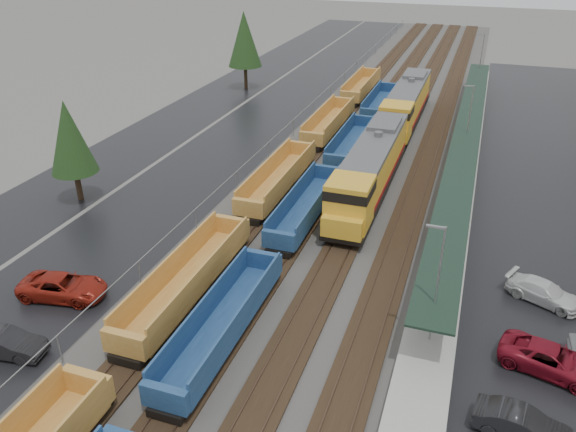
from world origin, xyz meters
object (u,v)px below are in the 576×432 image
at_px(locomotive_trail, 406,105).
at_px(parked_car_east_a, 523,425).
at_px(well_string_blue, 272,255).
at_px(parked_car_west_b, 5,343).
at_px(parked_car_east_b, 552,360).
at_px(parked_car_east_c, 544,292).
at_px(locomotive_lead, 370,169).
at_px(parked_car_west_c, 63,287).
at_px(well_string_yellow, 241,221).

xyz_separation_m(locomotive_trail, parked_car_east_a, (12.38, -44.90, -1.88)).
relative_size(well_string_blue, parked_car_west_b, 20.51).
bearing_deg(parked_car_east_b, well_string_blue, 90.07).
bearing_deg(well_string_blue, parked_car_east_c, 6.63).
height_order(well_string_blue, parked_car_east_a, well_string_blue).
distance_m(locomotive_lead, well_string_blue, 14.60).
xyz_separation_m(parked_car_west_c, parked_car_east_a, (28.02, -2.29, -0.04)).
bearing_deg(well_string_blue, locomotive_lead, 74.01).
relative_size(well_string_blue, parked_car_east_c, 19.88).
height_order(locomotive_lead, locomotive_trail, same).
distance_m(parked_car_west_b, parked_car_east_c, 32.81).
bearing_deg(parked_car_west_c, parked_car_east_a, -104.87).
bearing_deg(parked_car_east_b, parked_car_west_b, 121.17).
height_order(locomotive_trail, parked_car_east_c, locomotive_trail).
xyz_separation_m(well_string_blue, parked_car_east_a, (16.38, -9.95, -0.39)).
bearing_deg(well_string_yellow, parked_car_west_b, -112.40).
bearing_deg(parked_car_east_a, well_string_yellow, 64.97).
xyz_separation_m(parked_car_west_b, parked_car_east_c, (28.99, 15.38, -0.07)).
height_order(locomotive_trail, parked_car_west_c, locomotive_trail).
xyz_separation_m(parked_car_west_b, parked_car_east_a, (27.43, 3.34, -0.01)).
xyz_separation_m(locomotive_lead, parked_car_west_b, (-15.05, -27.25, -1.87)).
relative_size(well_string_yellow, parked_car_east_b, 18.47).
bearing_deg(parked_car_west_c, well_string_blue, -66.86).
xyz_separation_m(parked_car_east_a, parked_car_east_b, (1.60, 5.28, 0.02)).
distance_m(locomotive_trail, well_string_blue, 35.22).
xyz_separation_m(locomotive_lead, parked_car_east_b, (13.98, -18.62, -1.86)).
height_order(well_string_yellow, parked_car_east_b, well_string_yellow).
bearing_deg(parked_car_east_b, parked_car_east_c, 14.94).
bearing_deg(parked_car_west_c, locomotive_trail, -30.34).
xyz_separation_m(well_string_yellow, parked_car_west_c, (-7.64, -11.46, -0.41)).
distance_m(locomotive_lead, parked_car_east_b, 23.36).
relative_size(parked_car_west_c, parked_car_east_a, 1.25).
bearing_deg(parked_car_east_a, locomotive_lead, 36.37).
xyz_separation_m(well_string_blue, parked_car_west_c, (-11.64, -7.65, -0.35)).
height_order(parked_car_west_c, parked_car_east_b, parked_car_west_c).
height_order(locomotive_lead, parked_car_east_c, locomotive_lead).
height_order(well_string_yellow, parked_car_west_c, well_string_yellow).
distance_m(parked_car_east_a, parked_car_east_c, 12.13).
height_order(parked_car_east_a, parked_car_east_c, parked_car_east_a).
bearing_deg(well_string_blue, parked_car_east_b, -14.55).
xyz_separation_m(locomotive_lead, well_string_yellow, (-8.00, -10.15, -1.43)).
bearing_deg(parked_car_east_a, well_string_blue, 67.73).
bearing_deg(parked_car_west_b, parked_car_east_b, -81.73).
height_order(parked_car_east_a, parked_car_east_b, parked_car_east_b).
distance_m(well_string_yellow, well_string_blue, 5.52).
height_order(parked_car_west_b, parked_car_east_b, parked_car_east_b).
relative_size(well_string_yellow, parked_car_east_a, 22.39).
relative_size(parked_car_west_b, parked_car_west_c, 0.81).
bearing_deg(parked_car_west_c, parked_car_east_b, -94.43).
relative_size(locomotive_trail, parked_car_east_a, 4.86).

